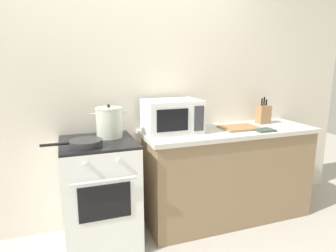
{
  "coord_description": "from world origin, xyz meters",
  "views": [
    {
      "loc": [
        -0.59,
        -1.76,
        1.54
      ],
      "look_at": [
        0.26,
        0.6,
        1.0
      ],
      "focal_mm": 31.17,
      "sensor_mm": 36.0,
      "label": 1
    }
  ],
  "objects_px": {
    "microwave": "(172,116)",
    "frying_pan": "(85,143)",
    "stove": "(100,193)",
    "cutting_board": "(239,128)",
    "stock_pot": "(109,122)",
    "oven_mitt": "(264,130)",
    "knife_block": "(263,114)"
  },
  "relations": [
    {
      "from": "microwave",
      "to": "frying_pan",
      "type": "bearing_deg",
      "value": -165.04
    },
    {
      "from": "stove",
      "to": "cutting_board",
      "type": "height_order",
      "value": "cutting_board"
    },
    {
      "from": "stock_pot",
      "to": "oven_mitt",
      "type": "bearing_deg",
      "value": -10.27
    },
    {
      "from": "cutting_board",
      "to": "oven_mitt",
      "type": "xyz_separation_m",
      "value": [
        0.17,
        -0.16,
        -0.0
      ]
    },
    {
      "from": "stove",
      "to": "frying_pan",
      "type": "distance_m",
      "value": 0.51
    },
    {
      "from": "stock_pot",
      "to": "knife_block",
      "type": "bearing_deg",
      "value": 1.66
    },
    {
      "from": "cutting_board",
      "to": "knife_block",
      "type": "xyz_separation_m",
      "value": [
        0.38,
        0.14,
        0.09
      ]
    },
    {
      "from": "knife_block",
      "to": "cutting_board",
      "type": "bearing_deg",
      "value": -159.74
    },
    {
      "from": "stock_pot",
      "to": "oven_mitt",
      "type": "height_order",
      "value": "stock_pot"
    },
    {
      "from": "cutting_board",
      "to": "knife_block",
      "type": "bearing_deg",
      "value": 20.26
    },
    {
      "from": "stove",
      "to": "knife_block",
      "type": "xyz_separation_m",
      "value": [
        1.73,
        0.14,
        0.56
      ]
    },
    {
      "from": "frying_pan",
      "to": "microwave",
      "type": "xyz_separation_m",
      "value": [
        0.78,
        0.21,
        0.12
      ]
    },
    {
      "from": "stove",
      "to": "microwave",
      "type": "relative_size",
      "value": 1.84
    },
    {
      "from": "stock_pot",
      "to": "oven_mitt",
      "type": "xyz_separation_m",
      "value": [
        1.4,
        -0.25,
        -0.12
      ]
    },
    {
      "from": "oven_mitt",
      "to": "cutting_board",
      "type": "bearing_deg",
      "value": 136.0
    },
    {
      "from": "microwave",
      "to": "stock_pot",
      "type": "bearing_deg",
      "value": 178.45
    },
    {
      "from": "stock_pot",
      "to": "knife_block",
      "type": "xyz_separation_m",
      "value": [
        1.61,
        0.05,
        -0.03
      ]
    },
    {
      "from": "stock_pot",
      "to": "cutting_board",
      "type": "bearing_deg",
      "value": -4.32
    },
    {
      "from": "microwave",
      "to": "oven_mitt",
      "type": "height_order",
      "value": "microwave"
    },
    {
      "from": "frying_pan",
      "to": "oven_mitt",
      "type": "xyz_separation_m",
      "value": [
        1.62,
        -0.03,
        -0.02
      ]
    },
    {
      "from": "stock_pot",
      "to": "frying_pan",
      "type": "distance_m",
      "value": 0.33
    },
    {
      "from": "stove",
      "to": "stock_pot",
      "type": "relative_size",
      "value": 2.96
    },
    {
      "from": "frying_pan",
      "to": "stove",
      "type": "bearing_deg",
      "value": 50.53
    },
    {
      "from": "frying_pan",
      "to": "cutting_board",
      "type": "xyz_separation_m",
      "value": [
        1.45,
        0.13,
        -0.02
      ]
    },
    {
      "from": "stove",
      "to": "frying_pan",
      "type": "bearing_deg",
      "value": -129.47
    },
    {
      "from": "frying_pan",
      "to": "oven_mitt",
      "type": "relative_size",
      "value": 2.5
    },
    {
      "from": "frying_pan",
      "to": "knife_block",
      "type": "relative_size",
      "value": 1.61
    },
    {
      "from": "knife_block",
      "to": "stock_pot",
      "type": "bearing_deg",
      "value": -178.34
    },
    {
      "from": "frying_pan",
      "to": "microwave",
      "type": "bearing_deg",
      "value": 14.96
    },
    {
      "from": "microwave",
      "to": "cutting_board",
      "type": "distance_m",
      "value": 0.69
    },
    {
      "from": "oven_mitt",
      "to": "frying_pan",
      "type": "bearing_deg",
      "value": 178.98
    },
    {
      "from": "frying_pan",
      "to": "knife_block",
      "type": "bearing_deg",
      "value": 8.42
    }
  ]
}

